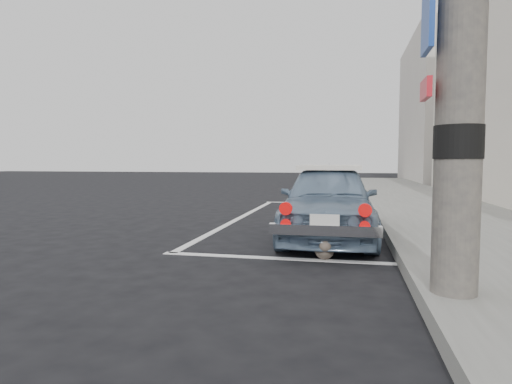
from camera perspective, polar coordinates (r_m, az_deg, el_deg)
ground at (r=5.72m, az=-0.70°, el=-7.58°), size 80.00×80.00×0.00m
sidewalk at (r=7.79m, az=26.59°, el=-4.33°), size 2.80×40.00×0.15m
building_far at (r=26.13m, az=23.64°, el=9.98°), size 3.50×10.00×8.00m
pline_rear at (r=5.15m, az=3.56°, el=-8.85°), size 3.00×0.12×0.01m
pline_front at (r=12.04m, az=8.49°, el=-1.46°), size 3.00×0.12×0.01m
pline_side at (r=8.81m, az=-2.10°, el=-3.45°), size 0.12×7.00×0.01m
retro_coupe at (r=6.49m, az=9.67°, el=-1.14°), size 1.38×3.35×1.13m
cat at (r=5.16m, az=9.11°, el=-7.46°), size 0.27×0.53×0.28m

